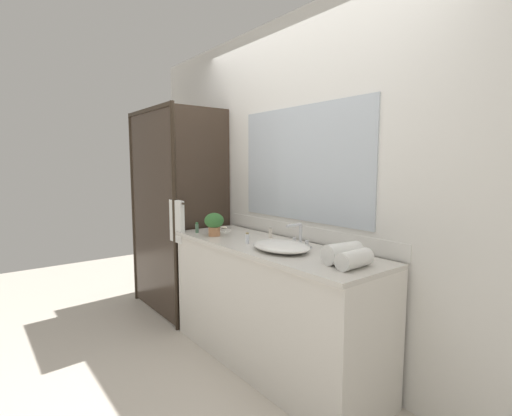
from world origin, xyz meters
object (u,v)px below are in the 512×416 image
at_px(rolled_towel_middle, 342,253).
at_px(amenity_bottle_conditioner, 270,233).
at_px(sink_basin, 281,246).
at_px(amenity_bottle_lotion, 197,228).
at_px(rolled_towel_near_edge, 354,259).
at_px(amenity_bottle_shampoo, 247,238).
at_px(faucet, 299,239).
at_px(soap_dish, 224,228).
at_px(potted_plant, 214,222).

bearing_deg(rolled_towel_middle, amenity_bottle_conditioner, 170.69).
relative_size(sink_basin, amenity_bottle_lotion, 5.00).
distance_m(amenity_bottle_lotion, rolled_towel_middle, 1.39).
xyz_separation_m(sink_basin, amenity_bottle_lotion, (-0.92, -0.12, 0.01)).
bearing_deg(sink_basin, rolled_towel_near_edge, 3.46).
bearing_deg(amenity_bottle_shampoo, sink_basin, 6.65).
bearing_deg(faucet, soap_dish, -177.64).
height_order(potted_plant, amenity_bottle_conditioner, potted_plant).
bearing_deg(faucet, amenity_bottle_shampoo, -147.61).
bearing_deg(amenity_bottle_lotion, amenity_bottle_conditioner, 29.11).
height_order(amenity_bottle_shampoo, amenity_bottle_conditioner, amenity_bottle_conditioner).
bearing_deg(sink_basin, soap_dish, 171.62).
relative_size(faucet, soap_dish, 1.70).
height_order(faucet, potted_plant, potted_plant).
distance_m(amenity_bottle_conditioner, rolled_towel_middle, 0.82).
distance_m(potted_plant, rolled_towel_middle, 1.19).
bearing_deg(soap_dish, sink_basin, -8.38).
relative_size(sink_basin, soap_dish, 4.38).
height_order(amenity_bottle_conditioner, rolled_towel_middle, rolled_towel_middle).
height_order(sink_basin, potted_plant, potted_plant).
relative_size(faucet, amenity_bottle_shampoo, 2.16).
height_order(soap_dish, amenity_bottle_shampoo, amenity_bottle_shampoo).
bearing_deg(rolled_towel_near_edge, rolled_towel_middle, 163.29).
bearing_deg(rolled_towel_near_edge, sink_basin, -176.54).
bearing_deg(amenity_bottle_conditioner, potted_plant, -143.90).
bearing_deg(amenity_bottle_conditioner, rolled_towel_middle, -9.31).
height_order(faucet, rolled_towel_near_edge, faucet).
bearing_deg(rolled_towel_middle, faucet, 167.48).
bearing_deg(rolled_towel_near_edge, amenity_bottle_lotion, -174.06).
bearing_deg(potted_plant, amenity_bottle_shampoo, 5.21).
height_order(soap_dish, amenity_bottle_lotion, amenity_bottle_lotion).
bearing_deg(faucet, rolled_towel_middle, -12.52).
relative_size(potted_plant, soap_dish, 1.85).
bearing_deg(sink_basin, faucet, 90.00).
height_order(soap_dish, rolled_towel_near_edge, rolled_towel_near_edge).
xyz_separation_m(potted_plant, amenity_bottle_shampoo, (0.40, 0.04, -0.07)).
bearing_deg(rolled_towel_near_edge, amenity_bottle_shampoo, -175.37).
xyz_separation_m(soap_dish, rolled_towel_middle, (1.35, -0.06, 0.05)).
bearing_deg(potted_plant, soap_dish, 129.88).
relative_size(soap_dish, amenity_bottle_shampoo, 1.27).
xyz_separation_m(amenity_bottle_shampoo, amenity_bottle_lotion, (-0.60, -0.08, 0.00)).
bearing_deg(amenity_bottle_shampoo, rolled_towel_middle, 7.66).
bearing_deg(amenity_bottle_lotion, amenity_bottle_shampoo, 7.89).
distance_m(amenity_bottle_shampoo, amenity_bottle_conditioner, 0.24).
height_order(potted_plant, amenity_bottle_shampoo, potted_plant).
xyz_separation_m(sink_basin, amenity_bottle_conditioner, (-0.35, 0.20, 0.01)).
bearing_deg(amenity_bottle_shampoo, potted_plant, -174.79).
height_order(sink_basin, amenity_bottle_shampoo, amenity_bottle_shampoo).
relative_size(sink_basin, amenity_bottle_conditioner, 4.78).
xyz_separation_m(amenity_bottle_lotion, rolled_towel_middle, (1.38, 0.19, 0.02)).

